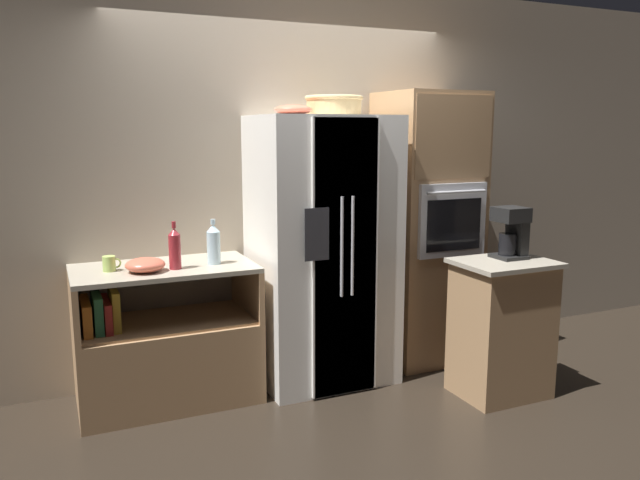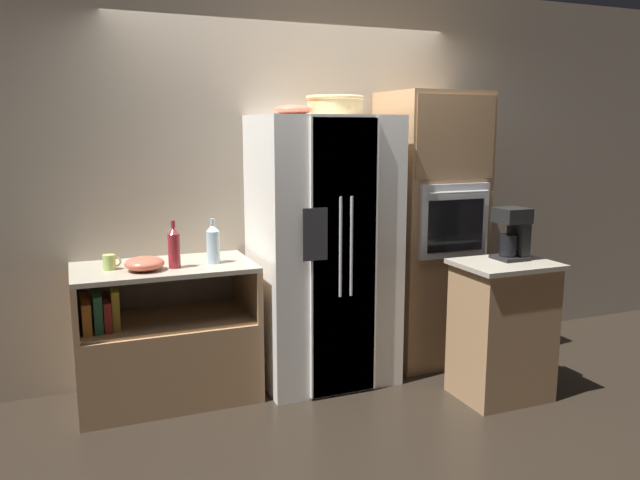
# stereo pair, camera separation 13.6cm
# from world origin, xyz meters

# --- Properties ---
(ground_plane) EXTENTS (20.00, 20.00, 0.00)m
(ground_plane) POSITION_xyz_m (0.00, 0.00, 0.00)
(ground_plane) COLOR black
(wall_back) EXTENTS (12.00, 0.06, 2.80)m
(wall_back) POSITION_xyz_m (0.00, 0.45, 1.40)
(wall_back) COLOR tan
(wall_back) RESTS_ON ground_plane
(counter_left) EXTENTS (1.13, 0.64, 0.90)m
(counter_left) POSITION_xyz_m (-0.98, 0.10, 0.33)
(counter_left) COLOR #A87F56
(counter_left) RESTS_ON ground_plane
(refrigerator) EXTENTS (0.92, 0.77, 1.85)m
(refrigerator) POSITION_xyz_m (0.12, 0.05, 0.92)
(refrigerator) COLOR white
(refrigerator) RESTS_ON ground_plane
(wall_oven) EXTENTS (0.67, 0.69, 2.02)m
(wall_oven) POSITION_xyz_m (1.01, 0.11, 1.02)
(wall_oven) COLOR #A87F56
(wall_oven) RESTS_ON ground_plane
(island_counter) EXTENTS (0.62, 0.48, 0.91)m
(island_counter) POSITION_xyz_m (1.08, -0.70, 0.46)
(island_counter) COLOR #A87F56
(island_counter) RESTS_ON ground_plane
(wicker_basket) EXTENTS (0.40, 0.40, 0.13)m
(wicker_basket) POSITION_xyz_m (0.22, 0.10, 1.92)
(wicker_basket) COLOR tan
(wicker_basket) RESTS_ON refrigerator
(fruit_bowl) EXTENTS (0.25, 0.25, 0.07)m
(fruit_bowl) POSITION_xyz_m (-0.11, 0.02, 1.88)
(fruit_bowl) COLOR #DB664C
(fruit_bowl) RESTS_ON refrigerator
(bottle_tall) EXTENTS (0.09, 0.09, 0.29)m
(bottle_tall) POSITION_xyz_m (-0.65, 0.05, 1.03)
(bottle_tall) COLOR silver
(bottle_tall) RESTS_ON counter_left
(bottle_short) EXTENTS (0.07, 0.07, 0.30)m
(bottle_short) POSITION_xyz_m (-0.91, 0.00, 1.03)
(bottle_short) COLOR maroon
(bottle_short) RESTS_ON counter_left
(mug) EXTENTS (0.11, 0.08, 0.09)m
(mug) POSITION_xyz_m (-1.29, 0.10, 0.94)
(mug) COLOR #B2D166
(mug) RESTS_ON counter_left
(mixing_bowl) EXTENTS (0.24, 0.24, 0.09)m
(mixing_bowl) POSITION_xyz_m (-1.09, -0.01, 0.94)
(mixing_bowl) COLOR #DB664C
(mixing_bowl) RESTS_ON counter_left
(coffee_maker) EXTENTS (0.19, 0.19, 0.34)m
(coffee_maker) POSITION_xyz_m (1.17, -0.65, 1.10)
(coffee_maker) COLOR black
(coffee_maker) RESTS_ON island_counter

